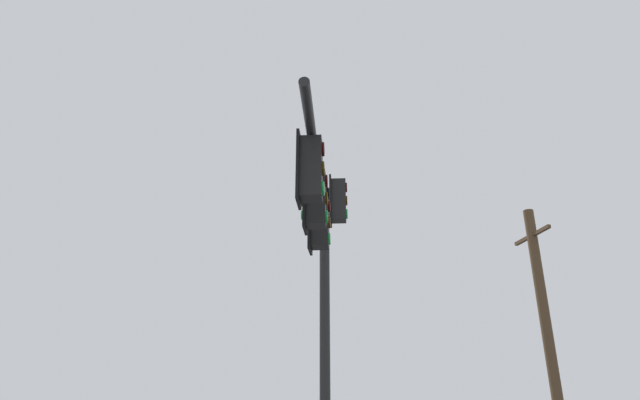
# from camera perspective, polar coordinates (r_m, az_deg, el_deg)

# --- Properties ---
(signal_mast_assembly) EXTENTS (1.58, 5.25, 7.05)m
(signal_mast_assembly) POSITION_cam_1_polar(r_m,az_deg,el_deg) (9.86, 0.08, -4.90)
(signal_mast_assembly) COLOR black
(signal_mast_assembly) RESTS_ON ground
(utility_pole_wooden) EXTENTS (1.06, 1.83, 9.34)m
(utility_pole_wooden) POSITION_cam_1_polar(r_m,az_deg,el_deg) (19.93, 22.57, -13.37)
(utility_pole_wooden) COLOR #4C3823
(utility_pole_wooden) RESTS_ON ground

